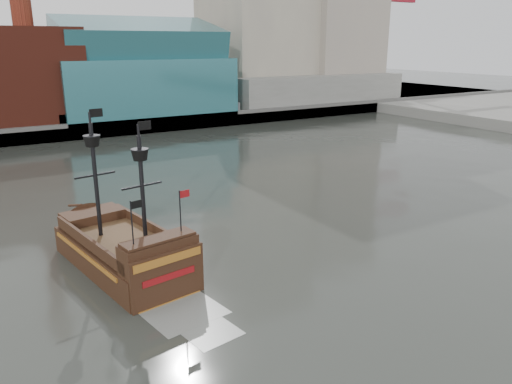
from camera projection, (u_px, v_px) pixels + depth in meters
ground at (382, 305)px, 29.13m from camera, size 400.00×400.00×0.00m
promenade_far at (64, 111)px, 104.23m from camera, size 220.00×60.00×2.00m
seawall at (101, 130)px, 79.97m from camera, size 220.00×1.00×2.60m
crane_a at (380, 25)px, 129.77m from camera, size 22.50×4.00×32.25m
crane_b at (378, 39)px, 143.74m from camera, size 19.10×4.00×26.25m
pirate_ship at (124, 255)px, 33.46m from camera, size 6.88×15.84×11.46m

